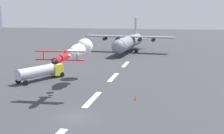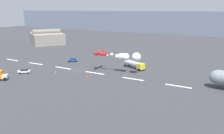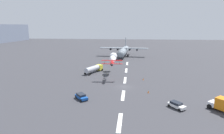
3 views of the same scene
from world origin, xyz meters
name	(u,v)px [view 3 (image 3 of 3)]	position (x,y,z in m)	size (l,w,h in m)	color
ground_plane	(124,87)	(0.00, 0.00, 0.00)	(440.00, 440.00, 0.00)	#38383D
runway_stripe_2	(120,122)	(-22.91, 0.00, 0.01)	(8.00, 0.90, 0.01)	white
runway_stripe_3	(123,95)	(-7.64, 0.00, 0.01)	(8.00, 0.90, 0.01)	white
runway_stripe_4	(125,80)	(7.64, 0.00, 0.01)	(8.00, 0.90, 0.01)	white
runway_stripe_5	(126,70)	(22.91, 0.00, 0.01)	(8.00, 0.90, 0.01)	white
runway_stripe_6	(127,64)	(38.18, 0.00, 0.01)	(8.00, 0.90, 0.01)	white
cargo_transport_plane	(123,51)	(60.61, 2.97, 3.52)	(29.68, 30.93, 11.54)	gray
stunt_biplane_red	(113,58)	(17.39, 5.41, 6.20)	(19.43, 7.45, 3.22)	red
fuel_tanker_truck	(94,69)	(17.41, 13.36, 1.75)	(10.10, 6.64, 2.90)	yellow
followme_car_yellow	(176,105)	(-14.75, -13.02, 0.81)	(4.42, 4.07, 1.52)	white
airport_staff_sedan	(81,96)	(-11.69, 10.99, 0.81)	(4.47, 4.24, 1.52)	#194CA5
traffic_cone_near	(148,92)	(-5.05, -7.24, 0.38)	(0.44, 0.44, 0.75)	orange
traffic_cone_far	(143,79)	(8.50, -6.52, 0.38)	(0.44, 0.44, 0.75)	orange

